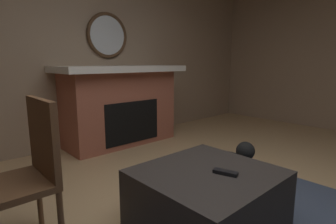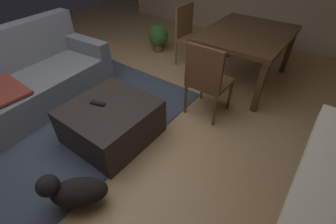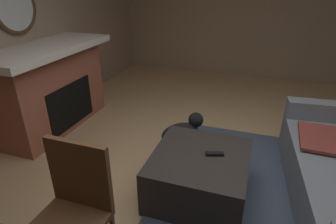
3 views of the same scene
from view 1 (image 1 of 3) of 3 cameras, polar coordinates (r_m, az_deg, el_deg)
wall_back_fireplace_side at (r=3.84m, az=-22.17°, el=12.45°), size 8.01×0.12×2.65m
fireplace at (r=3.84m, az=-9.98°, el=1.53°), size 1.76×0.76×1.10m
round_wall_mirror at (r=4.06m, az=-12.69°, el=15.54°), size 0.64×0.05×0.64m
ottoman_coffee_table at (r=1.96m, az=8.21°, el=-17.93°), size 0.87×0.83×0.42m
tv_remote at (r=1.84m, az=12.06°, el=-12.41°), size 0.10×0.17×0.02m
dining_chair_west at (r=1.85m, az=-27.78°, el=-10.36°), size 0.44×0.44×0.93m
small_dog at (r=2.74m, az=12.37°, el=-10.09°), size 0.49×0.50×0.34m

